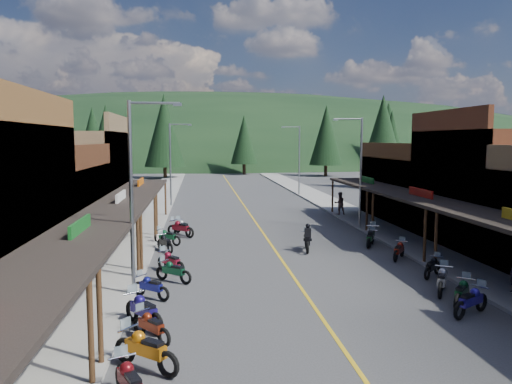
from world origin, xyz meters
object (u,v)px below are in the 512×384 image
object	(u,v)px
pine_3	(244,139)
bike_east_3	(471,300)
shop_east_3	(428,189)
streetlight_0	(135,189)
shop_west_3	(70,180)
pine_4	(326,135)
bike_west_6	(173,270)
bike_east_6	(432,266)
pine_9	(391,140)
pine_8	(60,143)
bike_east_9	(371,234)
pine_10	(106,137)
bike_west_9	(167,236)
shop_east_2	(501,188)
bike_west_3	(151,325)
pine_7	(57,136)
pedestrian_east_b	(340,203)
streetlight_2	(359,168)
rider_on_bike	(307,240)
bike_west_5	(151,286)
bike_west_7	(171,260)
bike_west_4	(144,309)
bike_east_7	(399,249)
bike_west_1	(130,381)
shop_west_2	(26,212)
pine_6	(464,139)
bike_west_8	(165,242)
bike_west_10	(181,227)
bike_east_5	(442,279)
pine_1	(93,135)
pine_11	(383,134)
bike_west_11	(183,226)
bike_east_4	(462,291)
bike_east_8	(370,238)
pine_5	(388,132)
pine_2	(164,130)
streetlight_1	(172,161)

from	to	relation	value
pine_3	bike_east_3	distance (m)	75.90
shop_east_3	streetlight_0	world-z (taller)	streetlight_0
shop_west_3	pine_4	bearing A→B (deg)	56.87
bike_west_6	bike_east_6	xyz separation A→B (m)	(12.07, -0.52, -0.03)
pine_4	pine_9	world-z (taller)	pine_4
pine_8	bike_east_9	size ratio (longest dim) A/B	4.35
pine_10	bike_west_9	distance (m)	47.71
shop_east_2	bike_west_3	size ratio (longest dim) A/B	5.75
pine_10	shop_east_2	bearing A→B (deg)	-56.65
shop_east_2	pine_7	bearing A→B (deg)	121.64
pine_7	bike_west_3	size ratio (longest dim) A/B	6.59
shop_east_3	pedestrian_east_b	xyz separation A→B (m)	(-6.35, 2.97, -1.43)
streetlight_2	pine_8	size ratio (longest dim) A/B	0.80
rider_on_bike	pine_8	bearing A→B (deg)	131.42
pine_10	pine_7	bearing A→B (deg)	118.30
bike_west_3	bike_east_6	distance (m)	13.88
bike_west_5	bike_west_7	xyz separation A→B (m)	(0.58, 4.01, 0.05)
shop_east_2	rider_on_bike	world-z (taller)	shop_east_2
bike_west_4	rider_on_bike	distance (m)	13.74
bike_east_6	bike_east_7	size ratio (longest dim) A/B	0.97
bike_west_1	shop_west_2	bearing A→B (deg)	90.16
bike_west_1	bike_west_9	size ratio (longest dim) A/B	1.09
pine_6	pine_8	world-z (taller)	pine_6
shop_west_2	streetlight_0	size ratio (longest dim) A/B	1.36
bike_west_7	bike_west_8	world-z (taller)	bike_west_7
pine_9	bike_west_4	distance (m)	62.66
bike_west_8	bike_west_10	size ratio (longest dim) A/B	0.87
pine_8	bike_west_5	distance (m)	49.19
shop_east_2	pine_4	distance (m)	58.57
bike_west_10	bike_east_5	distance (m)	17.79
bike_west_10	bike_east_7	distance (m)	14.22
pine_1	pine_8	xyz separation A→B (m)	(2.00, -30.00, -1.26)
pine_11	bike_west_7	xyz separation A→B (m)	(-25.79, -40.32, -6.60)
bike_west_11	rider_on_bike	xyz separation A→B (m)	(7.33, -5.92, 0.08)
bike_west_1	bike_east_6	bearing A→B (deg)	13.56
bike_west_6	bike_west_11	xyz separation A→B (m)	(0.07, 11.49, 0.03)
pine_8	shop_east_2	bearing A→B (deg)	-46.95
streetlight_2	pedestrian_east_b	bearing A→B (deg)	85.83
pine_6	bike_west_6	xyz separation A→B (m)	(-51.58, -68.04, -5.92)
bike_west_7	bike_west_8	bearing A→B (deg)	58.58
bike_east_4	bike_east_8	bearing A→B (deg)	130.78
streetlight_2	bike_west_3	bearing A→B (deg)	-124.60
pine_3	pedestrian_east_b	world-z (taller)	pine_3
bike_west_1	bike_east_7	size ratio (longest dim) A/B	1.10
bike_east_4	pine_5	bearing A→B (deg)	112.31
streetlight_2	bike_west_8	bearing A→B (deg)	-157.07
pine_2	pine_5	size ratio (longest dim) A/B	1.00
pine_1	bike_west_1	size ratio (longest dim) A/B	5.86
streetlight_1	bike_west_7	size ratio (longest dim) A/B	3.86
pine_8	pine_9	xyz separation A→B (m)	(46.00, 5.00, 0.40)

